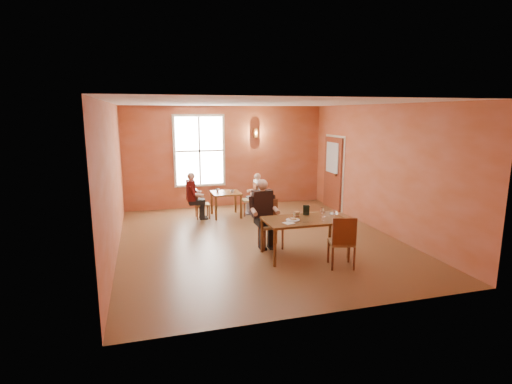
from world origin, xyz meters
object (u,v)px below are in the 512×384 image
object	(u,v)px
second_table	(226,204)
chair_diner_white	(249,199)
main_table	(304,237)
diner_main	(271,216)
diner_white	(250,195)
chair_diner_main	(270,225)
chair_diner_maroon	(202,204)
chair_empty	(341,241)
diner_maroon	(201,196)

from	to	relation	value
second_table	chair_diner_white	distance (m)	0.66
main_table	diner_main	bearing A→B (deg)	128.88
main_table	second_table	bearing A→B (deg)	104.29
chair_diner_white	diner_white	size ratio (longest dim) A/B	0.80
second_table	main_table	bearing A→B (deg)	-75.71
chair_diner_main	diner_main	bearing A→B (deg)	90.00
chair_diner_maroon	main_table	bearing A→B (deg)	23.94
chair_diner_main	chair_diner_maroon	distance (m)	2.97
chair_diner_main	chair_diner_maroon	xyz separation A→B (m)	(-1.02, 2.78, -0.10)
main_table	chair_diner_white	world-z (taller)	chair_diner_white
diner_main	chair_diner_white	xyz separation A→B (m)	(0.28, 2.81, -0.24)
chair_empty	diner_white	world-z (taller)	diner_white
main_table	diner_white	world-z (taller)	diner_white
chair_diner_main	diner_maroon	size ratio (longest dim) A/B	0.81
chair_empty	diner_maroon	xyz separation A→B (m)	(-1.98, 4.16, 0.12)
chair_empty	chair_diner_white	distance (m)	4.21
chair_diner_main	second_table	world-z (taller)	chair_diner_main
main_table	chair_empty	xyz separation A→B (m)	(0.42, -0.72, 0.11)
main_table	chair_diner_maroon	xyz separation A→B (m)	(-1.52, 3.43, 0.02)
chair_diner_main	diner_white	xyz separation A→B (m)	(0.31, 2.78, 0.06)
main_table	chair_diner_main	size ratio (longest dim) A/B	1.61
second_table	diner_maroon	distance (m)	0.73
main_table	chair_diner_white	distance (m)	3.44
second_table	chair_diner_main	bearing A→B (deg)	-82.34
chair_empty	chair_diner_maroon	xyz separation A→B (m)	(-1.95, 4.16, -0.09)
chair_diner_main	diner_white	distance (m)	2.80
second_table	chair_empty	bearing A→B (deg)	-72.66
diner_maroon	chair_empty	bearing A→B (deg)	25.44
chair_diner_main	diner_main	distance (m)	0.19
chair_diner_maroon	diner_maroon	bearing A→B (deg)	-90.00
chair_diner_maroon	diner_maroon	size ratio (longest dim) A/B	0.65
chair_empty	chair_diner_maroon	world-z (taller)	chair_empty
chair_diner_maroon	diner_white	bearing A→B (deg)	90.00
chair_empty	chair_diner_white	xyz separation A→B (m)	(-0.65, 4.16, -0.05)
chair_diner_white	diner_white	distance (m)	0.12
diner_main	diner_maroon	distance (m)	3.01
main_table	chair_empty	bearing A→B (deg)	-59.69
diner_main	second_table	bearing A→B (deg)	-82.42
main_table	diner_white	distance (m)	3.44
main_table	chair_diner_main	world-z (taller)	chair_diner_main
main_table	second_table	size ratio (longest dim) A/B	2.09
second_table	diner_maroon	bearing A→B (deg)	180.00
diner_white	main_table	bearing A→B (deg)	-176.76
diner_white	diner_maroon	distance (m)	1.36
main_table	diner_main	xyz separation A→B (m)	(-0.50, 0.62, 0.31)
diner_maroon	second_table	bearing A→B (deg)	90.00
chair_diner_main	second_table	xyz separation A→B (m)	(-0.37, 2.78, -0.16)
main_table	diner_main	distance (m)	0.86
chair_diner_main	diner_main	world-z (taller)	diner_main
chair_diner_maroon	second_table	bearing A→B (deg)	90.00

